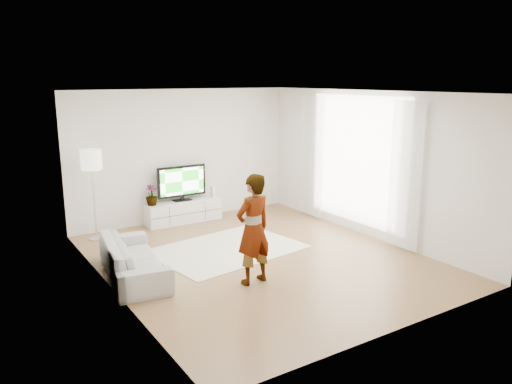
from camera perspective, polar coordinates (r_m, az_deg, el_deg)
floor at (r=8.62m, az=0.36°, el=-7.60°), size 6.00×6.00×0.00m
ceiling at (r=8.08m, az=0.39°, el=11.34°), size 6.00×6.00×0.00m
wall_left at (r=7.22m, az=-16.52°, el=-0.61°), size 0.02×6.00×2.80m
wall_right at (r=9.80m, az=12.74°, el=3.07°), size 0.02×6.00×2.80m
wall_back at (r=10.84m, az=-8.32°, el=4.17°), size 5.00×0.02×2.80m
wall_front at (r=6.02m, az=16.16°, el=-3.24°), size 5.00×0.02×2.80m
window at (r=9.99m, az=11.46°, el=3.60°), size 0.01×2.60×2.50m
curtain_near at (r=9.07m, az=16.75°, el=1.74°), size 0.04×0.70×2.60m
curtain_far at (r=10.91m, az=6.39°, el=4.02°), size 0.04×0.70×2.60m
media_console at (r=10.81m, az=-8.31°, el=-2.19°), size 1.64×0.47×0.46m
television at (r=10.69m, az=-8.48°, el=1.15°), size 1.08×0.21×0.75m
game_console at (r=11.03m, az=-4.98°, el=0.05°), size 0.06×0.17×0.23m
potted_plant at (r=10.44m, az=-11.86°, el=-0.35°), size 0.32×0.32×0.43m
rug at (r=9.08m, az=-3.32°, el=-6.51°), size 2.77×2.17×0.01m
player at (r=7.37m, az=-0.31°, el=-4.27°), size 0.66×0.48×1.67m
sofa at (r=8.03m, az=-13.86°, el=-7.34°), size 1.08×2.11×0.59m
floor_lamp at (r=9.77m, az=-18.30°, el=3.08°), size 0.38×0.38×1.73m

